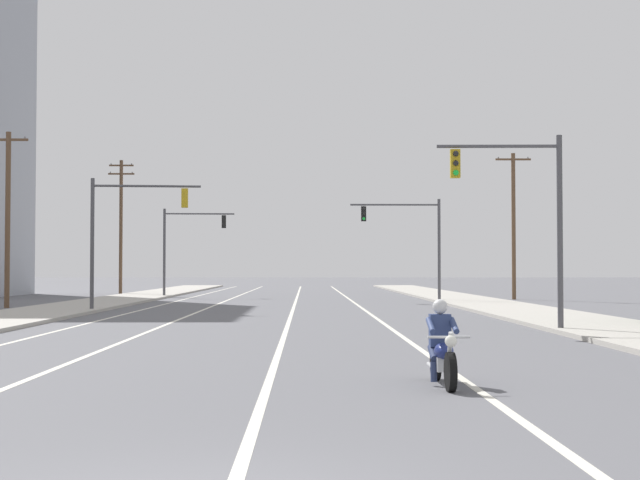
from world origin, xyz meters
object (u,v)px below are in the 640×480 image
at_px(traffic_signal_near_right, 525,204).
at_px(traffic_signal_mid_left, 185,239).
at_px(motorcycle_with_rider, 442,351).
at_px(utility_pole_left_far, 121,223).
at_px(utility_pole_left_near, 8,216).
at_px(traffic_signal_mid_right, 413,233).
at_px(traffic_signal_near_left, 124,223).
at_px(utility_pole_right_far, 514,223).

relative_size(traffic_signal_near_right, traffic_signal_mid_left, 1.00).
distance_m(motorcycle_with_rider, utility_pole_left_far, 56.73).
xyz_separation_m(traffic_signal_mid_left, utility_pole_left_far, (-5.70, 5.99, 1.40)).
bearing_deg(utility_pole_left_near, traffic_signal_mid_left, 68.92).
bearing_deg(traffic_signal_mid_left, traffic_signal_mid_right, -31.38).
distance_m(traffic_signal_near_right, utility_pole_left_far, 46.30).
relative_size(traffic_signal_mid_left, utility_pole_left_far, 0.60).
distance_m(traffic_signal_near_left, utility_pole_left_near, 7.82).
xyz_separation_m(traffic_signal_near_left, utility_pole_left_far, (-5.74, 27.27, 1.40)).
height_order(traffic_signal_near_left, traffic_signal_mid_right, same).
bearing_deg(utility_pole_left_near, utility_pole_left_far, 87.61).
distance_m(traffic_signal_near_right, utility_pole_right_far, 30.95).
relative_size(traffic_signal_mid_right, utility_pole_right_far, 0.65).
distance_m(traffic_signal_near_left, utility_pole_left_far, 27.91).
bearing_deg(traffic_signal_near_right, traffic_signal_mid_left, 113.65).
xyz_separation_m(motorcycle_with_rider, traffic_signal_near_left, (-10.81, 26.77, 3.52)).
bearing_deg(utility_pole_right_far, utility_pole_left_far, 158.43).
xyz_separation_m(traffic_signal_mid_right, utility_pole_left_near, (-21.63, -8.19, 0.55)).
distance_m(utility_pole_right_far, utility_pole_left_far, 29.79).
bearing_deg(utility_pole_left_near, traffic_signal_mid_right, 20.74).
relative_size(utility_pole_left_near, utility_pole_left_far, 0.87).
bearing_deg(motorcycle_with_rider, utility_pole_left_near, 119.67).
height_order(traffic_signal_mid_left, utility_pole_left_far, utility_pole_left_far).
relative_size(traffic_signal_near_left, traffic_signal_mid_right, 1.00).
bearing_deg(traffic_signal_mid_left, utility_pole_left_far, 133.58).
xyz_separation_m(traffic_signal_near_right, utility_pole_left_near, (-22.08, 17.88, 0.64)).
relative_size(traffic_signal_mid_right, utility_pole_left_near, 0.69).
distance_m(utility_pole_left_near, utility_pole_left_far, 23.33).
xyz_separation_m(traffic_signal_near_right, utility_pole_left_far, (-21.11, 41.18, 1.47)).
relative_size(traffic_signal_near_right, traffic_signal_mid_right, 1.00).
relative_size(traffic_signal_near_left, utility_pole_right_far, 0.65).
height_order(utility_pole_right_far, utility_pole_left_far, utility_pole_left_far).
bearing_deg(utility_pole_right_far, traffic_signal_mid_right, -149.44).
xyz_separation_m(motorcycle_with_rider, traffic_signal_mid_right, (4.11, 38.94, 3.55)).
bearing_deg(traffic_signal_near_left, traffic_signal_mid_left, 90.11).
bearing_deg(utility_pole_right_far, traffic_signal_mid_left, 167.29).
bearing_deg(traffic_signal_mid_left, traffic_signal_near_right, -66.35).
bearing_deg(motorcycle_with_rider, traffic_signal_mid_right, 83.98).
height_order(motorcycle_with_rider, traffic_signal_mid_left, traffic_signal_mid_left).
height_order(traffic_signal_mid_right, utility_pole_left_far, utility_pole_left_far).
height_order(motorcycle_with_rider, traffic_signal_mid_right, traffic_signal_mid_right).
distance_m(utility_pole_left_near, utility_pole_right_far, 31.22).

